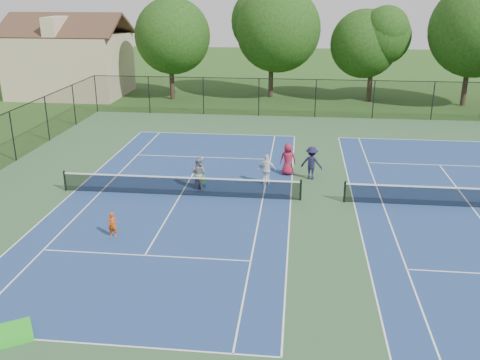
# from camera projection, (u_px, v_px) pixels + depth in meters

# --- Properties ---
(ground) EXTENTS (140.00, 140.00, 0.00)m
(ground) POSITION_uv_depth(u_px,v_px,m) (322.00, 201.00, 25.90)
(ground) COLOR #234716
(ground) RESTS_ON ground
(court_pad) EXTENTS (36.00, 36.00, 0.01)m
(court_pad) POSITION_uv_depth(u_px,v_px,m) (322.00, 201.00, 25.90)
(court_pad) COLOR #335B36
(court_pad) RESTS_ON ground
(tennis_court_left) EXTENTS (12.00, 23.83, 1.07)m
(tennis_court_left) POSITION_uv_depth(u_px,v_px,m) (180.00, 194.00, 26.60)
(tennis_court_left) COLOR navy
(tennis_court_left) RESTS_ON ground
(tennis_court_right) EXTENTS (12.00, 23.83, 1.07)m
(tennis_court_right) POSITION_uv_depth(u_px,v_px,m) (472.00, 206.00, 25.13)
(tennis_court_right) COLOR navy
(tennis_court_right) RESTS_ON ground
(perimeter_fence) EXTENTS (36.08, 36.08, 3.02)m
(perimeter_fence) POSITION_uv_depth(u_px,v_px,m) (324.00, 170.00, 25.35)
(perimeter_fence) COLOR black
(perimeter_fence) RESTS_ON ground
(tree_back_a) EXTENTS (6.80, 6.80, 9.15)m
(tree_back_a) POSITION_uv_depth(u_px,v_px,m) (170.00, 32.00, 47.64)
(tree_back_a) COLOR #2D2116
(tree_back_a) RESTS_ON ground
(tree_back_b) EXTENTS (7.60, 7.60, 10.03)m
(tree_back_b) POSITION_uv_depth(u_px,v_px,m) (272.00, 25.00, 48.38)
(tree_back_b) COLOR #2D2116
(tree_back_b) RESTS_ON ground
(tree_back_c) EXTENTS (6.00, 6.00, 8.40)m
(tree_back_c) POSITION_uv_depth(u_px,v_px,m) (373.00, 39.00, 46.89)
(tree_back_c) COLOR #2D2116
(tree_back_c) RESTS_ON ground
(tree_back_d) EXTENTS (7.80, 7.80, 10.37)m
(tree_back_d) POSITION_uv_depth(u_px,v_px,m) (474.00, 25.00, 44.66)
(tree_back_d) COLOR #2D2116
(tree_back_d) RESTS_ON ground
(clapboard_house) EXTENTS (10.80, 8.10, 7.65)m
(clapboard_house) POSITION_uv_depth(u_px,v_px,m) (70.00, 62.00, 50.62)
(clapboard_house) COLOR tan
(clapboard_house) RESTS_ON ground
(child_player) EXTENTS (0.40, 0.26, 1.08)m
(child_player) POSITION_uv_depth(u_px,v_px,m) (113.00, 225.00, 22.04)
(child_player) COLOR #D0450D
(child_player) RESTS_ON ground
(instructor) EXTENTS (0.97, 0.87, 1.65)m
(instructor) POSITION_uv_depth(u_px,v_px,m) (198.00, 173.00, 27.26)
(instructor) COLOR gray
(instructor) RESTS_ON ground
(bystander_a) EXTENTS (0.98, 0.45, 1.64)m
(bystander_a) POSITION_uv_depth(u_px,v_px,m) (267.00, 170.00, 27.85)
(bystander_a) COLOR white
(bystander_a) RESTS_ON ground
(bystander_b) EXTENTS (1.30, 0.94, 1.81)m
(bystander_b) POSITION_uv_depth(u_px,v_px,m) (312.00, 163.00, 28.64)
(bystander_b) COLOR #1A1836
(bystander_b) RESTS_ON ground
(bystander_c) EXTENTS (0.93, 0.67, 1.78)m
(bystander_c) POSITION_uv_depth(u_px,v_px,m) (288.00, 159.00, 29.31)
(bystander_c) COLOR maroon
(bystander_c) RESTS_ON ground
(ball_crate) EXTENTS (0.45, 0.39, 0.28)m
(ball_crate) POSITION_uv_depth(u_px,v_px,m) (202.00, 186.00, 27.52)
(ball_crate) COLOR navy
(ball_crate) RESTS_ON ground
(ball_hopper) EXTENTS (0.39, 0.34, 0.38)m
(ball_hopper) POSITION_uv_depth(u_px,v_px,m) (202.00, 180.00, 27.41)
(ball_hopper) COLOR green
(ball_hopper) RESTS_ON ball_crate
(green_tarp) EXTENTS (2.09, 1.87, 0.19)m
(green_tarp) POSITION_uv_depth(u_px,v_px,m) (0.00, 336.00, 15.70)
(green_tarp) COLOR green
(green_tarp) RESTS_ON ground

